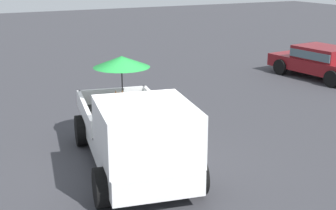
% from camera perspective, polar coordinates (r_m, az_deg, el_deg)
% --- Properties ---
extents(ground_plane, '(80.00, 80.00, 0.00)m').
position_cam_1_polar(ground_plane, '(11.46, -4.24, -7.23)').
color(ground_plane, '#38383D').
extents(pickup_truck_main, '(5.31, 3.01, 2.38)m').
position_cam_1_polar(pickup_truck_main, '(10.73, -3.89, -3.19)').
color(pickup_truck_main, black).
rests_on(pickup_truck_main, ground).
extents(parked_sedan_near, '(4.46, 2.33, 1.33)m').
position_cam_1_polar(parked_sedan_near, '(21.01, 17.64, 5.04)').
color(parked_sedan_near, black).
rests_on(parked_sedan_near, ground).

